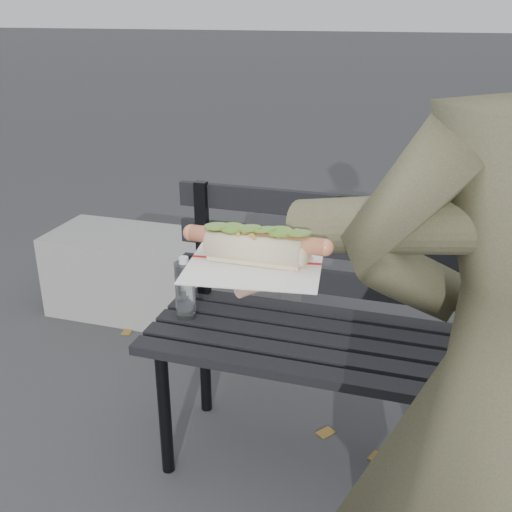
{
  "coord_description": "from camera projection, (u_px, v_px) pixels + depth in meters",
  "views": [
    {
      "loc": [
        0.13,
        -0.71,
        1.4
      ],
      "look_at": [
        -0.11,
        0.06,
        1.07
      ],
      "focal_mm": 42.0,
      "sensor_mm": 36.0,
      "label": 1
    }
  ],
  "objects": [
    {
      "name": "concrete_block",
      "position": [
        171.0,
        278.0,
        2.88
      ],
      "size": [
        1.2,
        0.4,
        0.4
      ],
      "primitive_type": "cube",
      "color": "slate",
      "rests_on": "ground"
    },
    {
      "name": "park_bench",
      "position": [
        391.0,
        324.0,
        1.8
      ],
      "size": [
        1.5,
        0.44,
        0.88
      ],
      "color": "black",
      "rests_on": "ground"
    },
    {
      "name": "held_hotdog",
      "position": [
        400.0,
        233.0,
        0.86
      ],
      "size": [
        0.63,
        0.31,
        0.2
      ],
      "color": "#43422C"
    }
  ]
}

